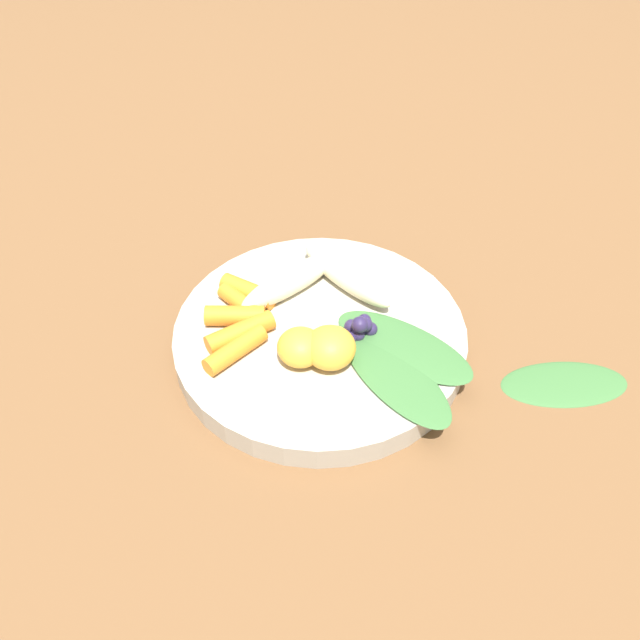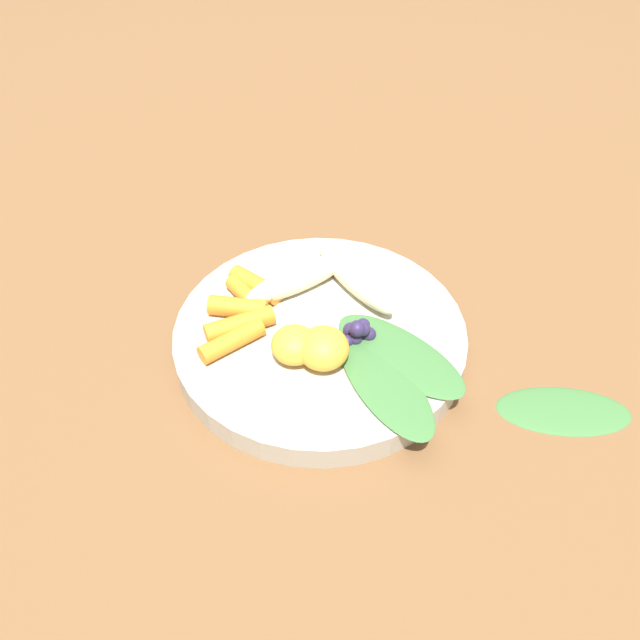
{
  "view_description": "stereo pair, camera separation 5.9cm",
  "coord_description": "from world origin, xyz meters",
  "px_view_note": "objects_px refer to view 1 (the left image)",
  "views": [
    {
      "loc": [
        0.17,
        -0.39,
        0.45
      ],
      "look_at": [
        0.0,
        0.0,
        0.03
      ],
      "focal_mm": 36.54,
      "sensor_mm": 36.0,
      "label": 1
    },
    {
      "loc": [
        0.22,
        -0.36,
        0.45
      ],
      "look_at": [
        0.0,
        0.0,
        0.03
      ],
      "focal_mm": 36.54,
      "sensor_mm": 36.0,
      "label": 2
    }
  ],
  "objects_px": {
    "bowl": "(320,337)",
    "kale_leaf_stray": "(565,382)",
    "banana_peeled_left": "(291,281)",
    "banana_peeled_right": "(350,276)",
    "orange_segment_near": "(330,348)"
  },
  "relations": [
    {
      "from": "bowl",
      "to": "kale_leaf_stray",
      "type": "bearing_deg",
      "value": 11.38
    },
    {
      "from": "bowl",
      "to": "kale_leaf_stray",
      "type": "height_order",
      "value": "bowl"
    },
    {
      "from": "banana_peeled_left",
      "to": "banana_peeled_right",
      "type": "relative_size",
      "value": 1.0
    },
    {
      "from": "banana_peeled_left",
      "to": "orange_segment_near",
      "type": "bearing_deg",
      "value": 70.77
    },
    {
      "from": "bowl",
      "to": "banana_peeled_left",
      "type": "xyz_separation_m",
      "value": [
        -0.05,
        0.04,
        0.03
      ]
    },
    {
      "from": "bowl",
      "to": "banana_peeled_left",
      "type": "height_order",
      "value": "banana_peeled_left"
    },
    {
      "from": "banana_peeled_left",
      "to": "banana_peeled_right",
      "type": "height_order",
      "value": "same"
    },
    {
      "from": "banana_peeled_left",
      "to": "orange_segment_near",
      "type": "distance_m",
      "value": 0.1
    },
    {
      "from": "banana_peeled_left",
      "to": "kale_leaf_stray",
      "type": "distance_m",
      "value": 0.27
    },
    {
      "from": "banana_peeled_right",
      "to": "kale_leaf_stray",
      "type": "relative_size",
      "value": 1.01
    },
    {
      "from": "kale_leaf_stray",
      "to": "orange_segment_near",
      "type": "bearing_deg",
      "value": 173.85
    },
    {
      "from": "banana_peeled_left",
      "to": "banana_peeled_right",
      "type": "distance_m",
      "value": 0.06
    },
    {
      "from": "banana_peeled_left",
      "to": "orange_segment_near",
      "type": "relative_size",
      "value": 2.61
    },
    {
      "from": "banana_peeled_left",
      "to": "orange_segment_near",
      "type": "height_order",
      "value": "orange_segment_near"
    },
    {
      "from": "banana_peeled_right",
      "to": "kale_leaf_stray",
      "type": "distance_m",
      "value": 0.22
    }
  ]
}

